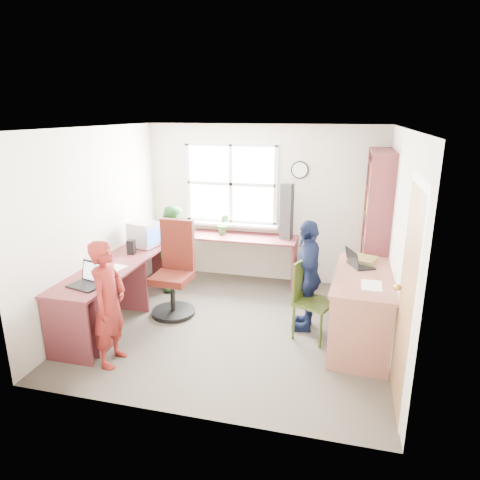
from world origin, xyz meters
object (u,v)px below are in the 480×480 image
Objects in this scene: laptop_left at (89,280)px; person_navy at (307,275)px; cd_tower at (287,212)px; wooden_chair at (309,296)px; l_desk at (126,291)px; person_red at (109,304)px; bookshelf at (375,233)px; crt_monitor at (144,234)px; laptop_right at (357,262)px; right_desk at (364,293)px; potted_plant at (223,224)px; swivel_chair at (175,274)px; person_green at (175,247)px.

person_navy is (2.28, 1.03, -0.12)m from laptop_left.
cd_tower is at bearing -162.32° from person_navy.
l_desk is at bearing -151.03° from wooden_chair.
person_red reaches higher than l_desk.
crt_monitor is at bearing -169.12° from bookshelf.
laptop_right is 1.60m from cd_tower.
right_desk is 3.05m from laptop_left.
l_desk is at bearing 92.36° from laptop_left.
l_desk is at bearing -79.15° from person_navy.
right_desk is 1.26m from bookshelf.
bookshelf is 2.23m from potted_plant.
person_green is at bearing 113.27° from swivel_chair.
potted_plant is 1.89m from person_navy.
swivel_chair is at bearing -158.87° from bookshelf.
person_red reaches higher than laptop_right.
bookshelf reaches higher than potted_plant.
person_green is at bearing -176.12° from bookshelf.
person_red is at bearing 93.50° from laptop_right.
laptop_left is 2.50m from person_navy.
l_desk is 2.39× the size of swivel_chair.
bookshelf reaches higher than cd_tower.
l_desk is 2.22m from person_navy.
person_navy is at bearing 12.53° from l_desk.
wooden_chair is at bearing 11.37° from person_navy.
right_desk is at bearing -3.35° from swivel_chair.
person_navy is (2.03, -0.80, 0.05)m from person_green.
swivel_chair is 1.31m from person_red.
bookshelf is 1.28m from cd_tower.
person_green is at bearing -113.15° from person_navy.
person_navy is at bearing -58.15° from person_red.
laptop_left is 0.33× the size of person_green.
laptop_right is at bearing 48.12° from wooden_chair.
potted_plant is at bearing -13.09° from person_red.
laptop_left is at bearing 54.68° from person_red.
person_red is at bearing -96.62° from swivel_chair.
laptop_right is at bearing -38.98° from cd_tower.
cd_tower reaches higher than swivel_chair.
wooden_chair is 0.28m from person_navy.
wooden_chair reaches higher than l_desk.
person_navy is at bearing 167.11° from right_desk.
potted_plant is (-2.06, 1.44, 0.31)m from right_desk.
laptop_right is 0.47× the size of cd_tower.
wooden_chair is 2.09m from potted_plant.
person_red is at bearing -153.53° from right_desk.
swivel_chair is (-2.52, -0.98, -0.47)m from bookshelf.
l_desk is at bearing -153.57° from bookshelf.
bookshelf is at bearing 22.83° from swivel_chair.
potted_plant reaches higher than laptop_right.
cd_tower is (1.88, 0.87, 0.24)m from crt_monitor.
laptop_right is 0.29× the size of person_navy.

